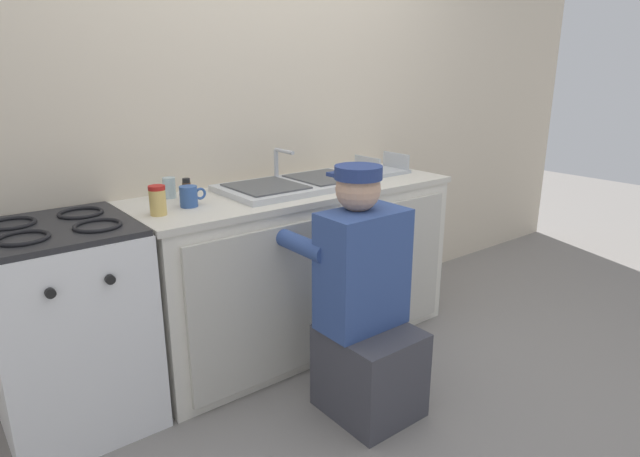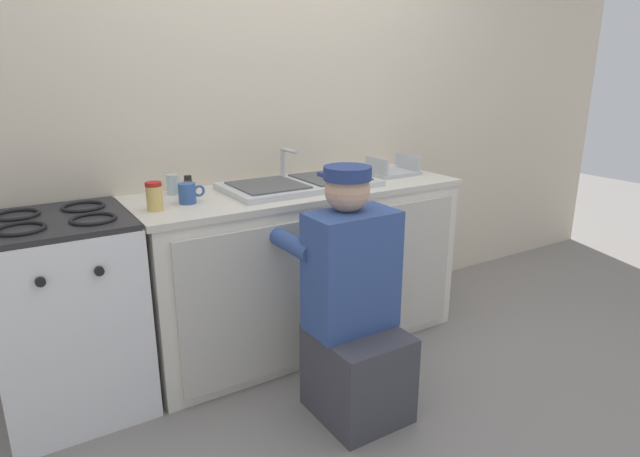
{
  "view_description": "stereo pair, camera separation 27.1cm",
  "coord_description": "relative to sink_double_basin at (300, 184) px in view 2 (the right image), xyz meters",
  "views": [
    {
      "loc": [
        -1.6,
        -1.94,
        1.49
      ],
      "look_at": [
        0.0,
        0.1,
        0.71
      ],
      "focal_mm": 30.0,
      "sensor_mm": 36.0,
      "label": 1
    },
    {
      "loc": [
        -1.38,
        -2.1,
        1.49
      ],
      "look_at": [
        0.0,
        0.1,
        0.71
      ],
      "focal_mm": 30.0,
      "sensor_mm": 36.0,
      "label": 2
    }
  ],
  "objects": [
    {
      "name": "ground_plane",
      "position": [
        0.0,
        -0.3,
        -0.9
      ],
      "size": [
        12.0,
        12.0,
        0.0
      ],
      "primitive_type": "plane",
      "color": "gray"
    },
    {
      "name": "back_wall",
      "position": [
        0.0,
        0.35,
        0.35
      ],
      "size": [
        6.0,
        0.1,
        2.5
      ],
      "primitive_type": "cube",
      "color": "beige",
      "rests_on": "ground_plane"
    },
    {
      "name": "counter_cabinet",
      "position": [
        0.0,
        -0.01,
        -0.48
      ],
      "size": [
        1.73,
        0.62,
        0.85
      ],
      "color": "silver",
      "rests_on": "ground_plane"
    },
    {
      "name": "countertop",
      "position": [
        0.0,
        -0.0,
        -0.03
      ],
      "size": [
        1.77,
        0.62,
        0.03
      ],
      "primitive_type": "cube",
      "color": "beige",
      "rests_on": "counter_cabinet"
    },
    {
      "name": "sink_double_basin",
      "position": [
        0.0,
        0.0,
        0.0
      ],
      "size": [
        0.8,
        0.44,
        0.19
      ],
      "color": "silver",
      "rests_on": "countertop"
    },
    {
      "name": "stove_range",
      "position": [
        -1.18,
        -0.0,
        -0.46
      ],
      "size": [
        0.58,
        0.62,
        0.9
      ],
      "color": "white",
      "rests_on": "ground_plane"
    },
    {
      "name": "plumber_person",
      "position": [
        -0.14,
        -0.7,
        -0.44
      ],
      "size": [
        0.42,
        0.61,
        1.1
      ],
      "color": "#3F3F47",
      "rests_on": "ground_plane"
    },
    {
      "name": "coffee_mug",
      "position": [
        -0.61,
        -0.03,
        0.03
      ],
      "size": [
        0.13,
        0.08,
        0.09
      ],
      "color": "#335699",
      "rests_on": "countertop"
    },
    {
      "name": "spice_bottle_pepper",
      "position": [
        -0.57,
        0.1,
        0.03
      ],
      "size": [
        0.04,
        0.04,
        0.1
      ],
      "color": "#513823",
      "rests_on": "countertop"
    },
    {
      "name": "condiment_jar",
      "position": [
        -0.78,
        -0.08,
        0.05
      ],
      "size": [
        0.07,
        0.07,
        0.13
      ],
      "color": "#DBB760",
      "rests_on": "countertop"
    },
    {
      "name": "water_glass",
      "position": [
        -0.62,
        0.19,
        0.03
      ],
      "size": [
        0.06,
        0.06,
        0.1
      ],
      "color": "#ADC6CC",
      "rests_on": "countertop"
    },
    {
      "name": "dish_rack_tray",
      "position": [
        0.64,
        0.01,
        0.01
      ],
      "size": [
        0.28,
        0.22,
        0.11
      ],
      "color": "#B2B7BC",
      "rests_on": "countertop"
    }
  ]
}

